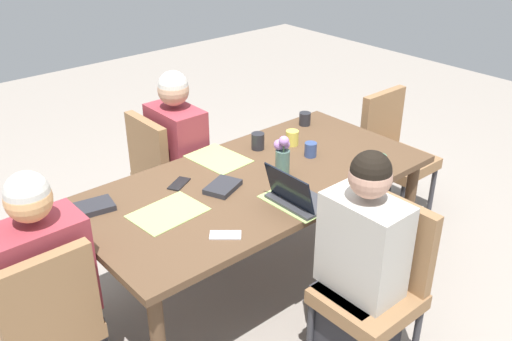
{
  "coord_description": "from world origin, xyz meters",
  "views": [
    {
      "loc": [
        -1.84,
        -2.13,
        2.26
      ],
      "look_at": [
        0.0,
        0.0,
        0.8
      ],
      "focal_mm": 39.68,
      "sensor_mm": 36.0,
      "label": 1
    }
  ],
  "objects": [
    {
      "name": "chair_head_right_right_near",
      "position": [
        1.37,
        0.05,
        0.5
      ],
      "size": [
        0.44,
        0.44,
        0.9
      ],
      "color": "olive",
      "rests_on": "ground_plane"
    },
    {
      "name": "chair_far_left_near",
      "position": [
        -0.1,
        0.83,
        0.5
      ],
      "size": [
        0.44,
        0.44,
        0.9
      ],
      "color": "olive",
      "rests_on": "ground_plane"
    },
    {
      "name": "ground_plane",
      "position": [
        0.0,
        0.0,
        0.0
      ],
      "size": [
        10.0,
        10.0,
        0.0
      ],
      "primitive_type": "plane",
      "color": "gray"
    },
    {
      "name": "coffee_mug_near_left",
      "position": [
        0.47,
        0.19,
        0.79
      ],
      "size": [
        0.08,
        0.08,
        0.1
      ],
      "primitive_type": "cylinder",
      "color": "#DBC64C",
      "rests_on": "dining_table"
    },
    {
      "name": "person_head_left_left_far",
      "position": [
        -1.23,
        0.02,
        0.53
      ],
      "size": [
        0.4,
        0.36,
        1.19
      ],
      "color": "#2D2D33",
      "rests_on": "ground_plane"
    },
    {
      "name": "phone_silver",
      "position": [
        -0.49,
        -0.34,
        0.75
      ],
      "size": [
        0.16,
        0.15,
        0.01
      ],
      "primitive_type": "cube",
      "rotation": [
        0.0,
        0.0,
        2.43
      ],
      "color": "silver",
      "rests_on": "dining_table"
    },
    {
      "name": "book_red_cover",
      "position": [
        -0.85,
        0.29,
        0.76
      ],
      "size": [
        0.22,
        0.17,
        0.03
      ],
      "primitive_type": "cube",
      "rotation": [
        0.0,
        0.0,
        -0.18
      ],
      "color": "#28282D",
      "rests_on": "dining_table"
    },
    {
      "name": "dining_table",
      "position": [
        0.0,
        0.0,
        0.67
      ],
      "size": [
        2.04,
        0.99,
        0.75
      ],
      "color": "brown",
      "rests_on": "ground_plane"
    },
    {
      "name": "placemat_far_left_near",
      "position": [
        -0.01,
        0.34,
        0.75
      ],
      "size": [
        0.29,
        0.38,
        0.0
      ],
      "primitive_type": "cube",
      "rotation": [
        0.0,
        0.0,
        -1.49
      ],
      "color": "#9EBC66",
      "rests_on": "dining_table"
    },
    {
      "name": "chair_head_left_left_far",
      "position": [
        -1.29,
        -0.05,
        0.5
      ],
      "size": [
        0.44,
        0.44,
        0.9
      ],
      "color": "olive",
      "rests_on": "ground_plane"
    },
    {
      "name": "coffee_mug_centre_right",
      "position": [
        0.44,
        0.0,
        0.79
      ],
      "size": [
        0.07,
        0.07,
        0.09
      ],
      "primitive_type": "cylinder",
      "color": "#33477A",
      "rests_on": "dining_table"
    },
    {
      "name": "laptop_near_left_mid",
      "position": [
        -0.03,
        -0.35,
        0.79
      ],
      "size": [
        0.22,
        0.32,
        0.21
      ],
      "color": "#38383D",
      "rests_on": "dining_table"
    },
    {
      "name": "person_far_left_near",
      "position": [
        -0.02,
        0.77,
        0.53
      ],
      "size": [
        0.36,
        0.4,
        1.19
      ],
      "color": "#2D2D33",
      "rests_on": "ground_plane"
    },
    {
      "name": "phone_black",
      "position": [
        -0.37,
        0.23,
        0.75
      ],
      "size": [
        0.17,
        0.14,
        0.01
      ],
      "primitive_type": "cube",
      "rotation": [
        0.0,
        0.0,
        0.5
      ],
      "color": "black",
      "rests_on": "dining_table"
    },
    {
      "name": "coffee_mug_far_left",
      "position": [
        0.27,
        0.29,
        0.8
      ],
      "size": [
        0.08,
        0.08,
        0.1
      ],
      "primitive_type": "cylinder",
      "color": "#232328",
      "rests_on": "dining_table"
    },
    {
      "name": "flower_vase",
      "position": [
        0.14,
        -0.06,
        0.86
      ],
      "size": [
        0.09,
        0.1,
        0.25
      ],
      "color": "#4C6B60",
      "rests_on": "dining_table"
    },
    {
      "name": "placemat_head_left_left_far",
      "position": [
        -0.58,
        0.01,
        0.75
      ],
      "size": [
        0.38,
        0.29,
        0.0
      ],
      "primitive_type": "cube",
      "rotation": [
        0.0,
        0.0,
        0.08
      ],
      "color": "#9EBC66",
      "rests_on": "dining_table"
    },
    {
      "name": "placemat_near_left_mid",
      "position": [
        -0.0,
        -0.34,
        0.75
      ],
      "size": [
        0.27,
        0.37,
        0.0
      ],
      "primitive_type": "cube",
      "rotation": [
        0.0,
        0.0,
        1.59
      ],
      "color": "#9EBC66",
      "rests_on": "dining_table"
    },
    {
      "name": "coffee_mug_near_right",
      "position": [
        0.63,
        -0.38,
        0.79
      ],
      "size": [
        0.08,
        0.08,
        0.08
      ],
      "primitive_type": "cylinder",
      "color": "#47704C",
      "rests_on": "dining_table"
    },
    {
      "name": "book_blue_cover",
      "position": [
        -0.22,
        0.02,
        0.76
      ],
      "size": [
        0.24,
        0.21,
        0.03
      ],
      "primitive_type": "cube",
      "rotation": [
        0.0,
        0.0,
        0.39
      ],
      "color": "#28282D",
      "rests_on": "dining_table"
    },
    {
      "name": "coffee_mug_centre_left",
      "position": [
        0.76,
        0.37,
        0.79
      ],
      "size": [
        0.08,
        0.08,
        0.09
      ],
      "primitive_type": "cylinder",
      "color": "#232328",
      "rests_on": "dining_table"
    },
    {
      "name": "person_near_left_mid",
      "position": [
        -0.0,
        -0.78,
        0.53
      ],
      "size": [
        0.36,
        0.4,
        1.19
      ],
      "color": "#2D2D33",
      "rests_on": "ground_plane"
    },
    {
      "name": "chair_near_left_mid",
      "position": [
        0.07,
        -0.84,
        0.5
      ],
      "size": [
        0.44,
        0.44,
        0.9
      ],
      "color": "olive",
      "rests_on": "ground_plane"
    }
  ]
}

